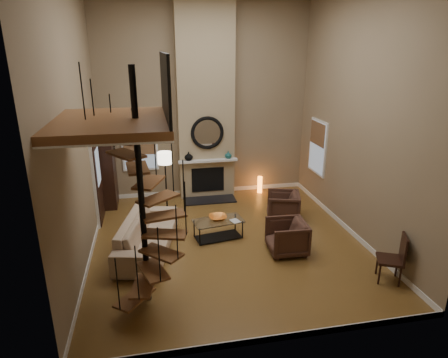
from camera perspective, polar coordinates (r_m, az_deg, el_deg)
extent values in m
cube|color=olive|center=(9.02, 0.50, -9.29)|extent=(6.00, 6.50, 0.01)
cube|color=#8D785B|center=(11.25, -2.85, 11.21)|extent=(6.00, 0.02, 5.50)
cube|color=#8D785B|center=(5.04, 8.02, 1.25)|extent=(6.00, 0.02, 5.50)
cube|color=#8D785B|center=(8.05, -21.02, 6.85)|extent=(0.02, 6.50, 5.50)
cube|color=#8D785B|center=(9.17, 19.45, 8.38)|extent=(0.02, 6.50, 5.50)
cube|color=white|center=(11.91, -2.64, -1.73)|extent=(6.00, 0.02, 0.12)
cube|color=white|center=(6.40, 6.81, -22.32)|extent=(6.00, 0.02, 0.12)
cube|color=white|center=(8.95, -18.91, -10.18)|extent=(0.02, 6.50, 0.12)
cube|color=white|center=(9.97, 17.71, -6.95)|extent=(0.02, 6.50, 0.12)
cube|color=tan|center=(11.06, -2.71, 11.08)|extent=(1.60, 0.38, 5.50)
cube|color=black|center=(11.30, -2.12, -3.10)|extent=(1.50, 0.60, 0.04)
cube|color=black|center=(11.39, -2.39, -0.09)|extent=(0.95, 0.02, 0.72)
cube|color=white|center=(11.13, -2.36, 2.70)|extent=(1.70, 0.18, 0.06)
torus|color=black|center=(10.99, -2.47, 6.79)|extent=(0.94, 0.10, 0.94)
cylinder|color=white|center=(11.00, -2.48, 6.80)|extent=(0.80, 0.01, 0.80)
imported|color=black|center=(11.06, -5.23, 3.36)|extent=(0.24, 0.24, 0.25)
imported|color=#185656|center=(11.23, 0.63, 3.58)|extent=(0.20, 0.20, 0.21)
cube|color=white|center=(11.33, -12.32, 4.93)|extent=(1.02, 0.04, 1.52)
cube|color=#8C9EB2|center=(11.31, -12.32, 4.90)|extent=(0.90, 0.01, 1.40)
cube|color=olive|center=(11.25, -12.40, 5.92)|extent=(0.90, 0.01, 0.98)
cube|color=white|center=(11.13, 13.64, 4.57)|extent=(0.04, 1.02, 1.52)
cube|color=#8C9EB2|center=(11.12, 13.52, 4.57)|extent=(0.01, 0.90, 1.40)
cube|color=olive|center=(11.03, 13.60, 6.50)|extent=(0.01, 0.90, 0.63)
cube|color=white|center=(10.20, -18.19, -0.39)|extent=(0.06, 1.05, 2.16)
cube|color=black|center=(10.20, -17.98, -0.51)|extent=(0.05, 0.90, 2.05)
cube|color=#8C9EB2|center=(10.07, -18.06, 1.78)|extent=(0.01, 0.60, 0.90)
cube|color=brown|center=(6.10, -16.19, 7.96)|extent=(1.70, 2.20, 0.12)
cube|color=white|center=(6.12, -16.13, 7.27)|extent=(1.70, 2.20, 0.03)
cube|color=black|center=(6.01, -8.66, 13.44)|extent=(0.04, 2.20, 0.94)
cylinder|color=black|center=(6.40, -12.12, -2.14)|extent=(0.10, 0.10, 4.02)
cube|color=brown|center=(6.98, -13.01, -16.64)|extent=(0.71, 0.78, 0.04)
cylinder|color=black|center=(6.50, -15.39, -14.78)|extent=(0.02, 0.02, 0.94)
cube|color=brown|center=(6.77, -11.79, -15.12)|extent=(0.46, 0.77, 0.04)
cylinder|color=black|center=(6.22, -12.68, -13.37)|extent=(0.02, 0.02, 0.94)
cube|color=brown|center=(6.63, -10.41, -13.11)|extent=(0.55, 0.79, 0.04)
cylinder|color=black|center=(6.10, -9.54, -10.99)|extent=(0.02, 0.02, 0.94)
cube|color=brown|center=(6.58, -9.26, -10.69)|extent=(0.75, 0.74, 0.04)
cylinder|color=black|center=(6.15, -6.96, -7.85)|extent=(0.02, 0.02, 0.94)
cube|color=brown|center=(6.59, -8.67, -8.03)|extent=(0.79, 0.53, 0.04)
cylinder|color=black|center=(6.32, -5.69, -4.41)|extent=(0.02, 0.02, 0.94)
cube|color=brown|center=(6.64, -8.80, -5.35)|extent=(0.77, 0.48, 0.04)
cylinder|color=black|center=(6.55, -5.96, -1.12)|extent=(0.02, 0.02, 0.94)
cube|color=brown|center=(6.68, -9.63, -2.81)|extent=(0.77, 0.72, 0.04)
cylinder|color=black|center=(6.75, -7.58, 1.77)|extent=(0.02, 0.02, 0.94)
cube|color=brown|center=(6.68, -10.99, -0.50)|extent=(0.58, 0.79, 0.04)
cylinder|color=black|center=(6.87, -10.14, 4.19)|extent=(0.02, 0.02, 0.94)
cube|color=brown|center=(6.63, -12.62, 1.60)|extent=(0.41, 0.75, 0.04)
cylinder|color=black|center=(6.86, -13.17, 6.20)|extent=(0.02, 0.02, 0.94)
cube|color=brown|center=(6.51, -14.23, 3.54)|extent=(0.68, 0.79, 0.04)
cylinder|color=black|center=(6.71, -16.18, 7.95)|extent=(0.02, 0.02, 0.94)
cube|color=brown|center=(6.33, -15.52, 5.43)|extent=(0.80, 0.64, 0.04)
cylinder|color=black|center=(6.44, -18.65, 9.63)|extent=(0.02, 0.02, 0.94)
cube|color=brown|center=(6.12, -16.23, 7.40)|extent=(0.72, 0.34, 0.04)
cylinder|color=black|center=(6.09, -20.08, 11.46)|extent=(0.02, 0.02, 0.94)
cube|color=black|center=(11.15, -16.75, 0.85)|extent=(0.41, 0.87, 1.94)
imported|color=tan|center=(8.68, -11.24, -7.92)|extent=(1.48, 2.61, 0.72)
imported|color=#492C21|center=(10.13, 9.10, -4.00)|extent=(1.01, 1.00, 0.74)
imported|color=#492C21|center=(8.60, 9.71, -8.39)|extent=(0.85, 0.83, 0.74)
cube|color=silver|center=(9.01, -0.86, -6.17)|extent=(1.23, 0.76, 0.02)
cube|color=black|center=(9.19, -0.85, -8.51)|extent=(1.12, 0.65, 0.01)
cylinder|color=black|center=(8.77, -3.58, -8.55)|extent=(0.03, 0.03, 0.42)
cylinder|color=black|center=(9.09, 2.73, -7.47)|extent=(0.03, 0.03, 0.42)
cylinder|color=black|center=(9.15, -4.42, -7.35)|extent=(0.03, 0.03, 0.42)
cylinder|color=black|center=(9.46, 1.66, -6.37)|extent=(0.03, 0.03, 0.42)
imported|color=orange|center=(9.03, -0.92, -5.71)|extent=(0.42, 0.42, 0.10)
imported|color=gray|center=(8.93, 1.54, -6.25)|extent=(0.25, 0.29, 0.02)
cylinder|color=black|center=(10.58, -8.31, -4.93)|extent=(0.34, 0.34, 0.03)
cylinder|color=black|center=(10.29, -8.51, -0.93)|extent=(0.04, 0.04, 1.46)
cylinder|color=#F2E5C6|center=(10.06, -8.72, 3.09)|extent=(0.38, 0.38, 0.30)
cylinder|color=orange|center=(11.90, 5.29, -0.84)|extent=(0.14, 0.14, 0.52)
cube|color=black|center=(8.11, 23.22, -10.89)|extent=(0.61, 0.61, 0.05)
cube|color=black|center=(8.03, 24.91, -9.33)|extent=(0.22, 0.41, 0.54)
cylinder|color=black|center=(8.04, 21.90, -12.89)|extent=(0.05, 0.05, 0.44)
cylinder|color=black|center=(8.10, 24.47, -12.98)|extent=(0.05, 0.05, 0.44)
cylinder|color=black|center=(8.34, 21.59, -11.61)|extent=(0.05, 0.05, 0.44)
cylinder|color=black|center=(8.41, 24.06, -11.71)|extent=(0.05, 0.05, 0.44)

